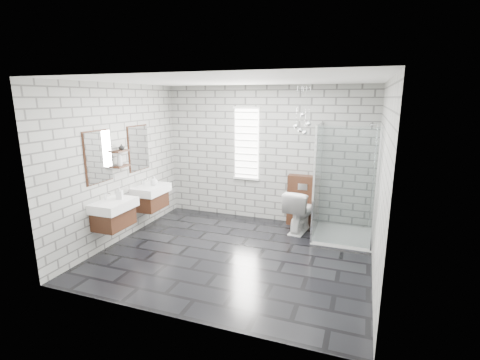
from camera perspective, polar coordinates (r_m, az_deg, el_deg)
The scene contains 20 objects.
floor at distance 5.75m, azimuth -1.00°, elevation -12.09°, with size 4.20×3.60×0.02m, color black.
ceiling at distance 5.20m, azimuth -1.13°, elevation 16.11°, with size 4.20×3.60×0.02m, color white.
wall_back at distance 7.00m, azimuth 4.25°, elevation 4.20°, with size 4.20×0.02×2.70m, color #A7A8A2.
wall_front at distance 3.73m, azimuth -11.07°, elevation -4.22°, with size 4.20×0.02×2.70m, color #A7A8A2.
wall_left at distance 6.36m, azimuth -19.12°, elevation 2.57°, with size 0.02×3.60×2.70m, color #A7A8A2.
wall_right at distance 4.98m, azimuth 22.25°, elevation -0.54°, with size 0.02×3.60×2.70m, color #A7A8A2.
vanity_left at distance 5.98m, azimuth -20.28°, elevation -4.04°, with size 0.47×0.70×1.57m.
vanity_right at distance 6.78m, azimuth -14.65°, elevation -1.65°, with size 0.47×0.70×1.57m.
shelf_lower at distance 6.28m, azimuth -18.82°, elevation 2.18°, with size 0.14×0.30×0.03m, color #452515.
shelf_upper at distance 6.24m, azimuth -19.00°, elevation 4.52°, with size 0.14×0.30×0.03m, color #452515.
window at distance 7.06m, azimuth 1.08°, elevation 5.95°, with size 0.56×0.05×1.48m.
cistern_panel at distance 6.92m, azimuth 10.28°, elevation -3.33°, with size 0.60×0.20×1.00m, color #452515.
flush_plate at distance 6.74m, azimuth 10.24°, elevation -1.13°, with size 0.18×0.01×0.12m, color silver.
shower_enclosure at distance 6.35m, azimuth 15.74°, elevation -5.11°, with size 1.00×1.00×2.03m.
pendant_cluster at distance 6.32m, azimuth 10.21°, elevation 8.89°, with size 0.29×0.22×0.89m.
toilet at distance 6.62m, azimuth 9.74°, elevation -4.96°, with size 0.45×0.79×0.80m, color white.
soap_bottle_a at distance 5.97m, azimuth -19.18°, elevation -2.00°, with size 0.10×0.10×0.21m, color #B2B2B2.
soap_bottle_b at distance 6.74m, azimuth -13.95°, elevation -0.08°, with size 0.14×0.14×0.18m, color #B2B2B2.
soap_bottle_c at distance 6.20m, azimuth -19.18°, elevation 3.29°, with size 0.09×0.09×0.24m, color #B2B2B2.
vase at distance 6.24m, azimuth -18.87°, elevation 5.14°, with size 0.10×0.10×0.10m, color #B2B2B2.
Camera 1 is at (1.86, -4.85, 2.46)m, focal length 26.00 mm.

